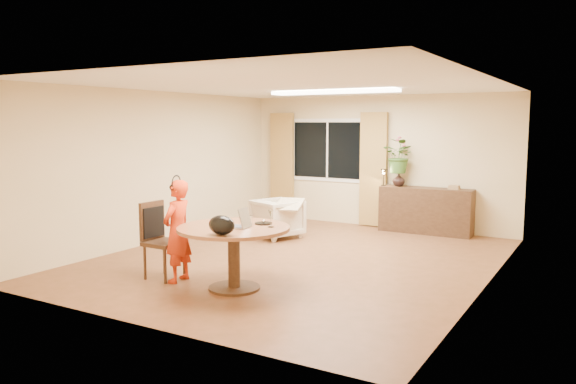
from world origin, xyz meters
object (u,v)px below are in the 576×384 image
object	(u,v)px
dining_chair	(164,241)
armchair	(278,218)
sideboard	(426,211)
dining_table	(234,240)
child	(178,231)

from	to	relation	value
dining_chair	armchair	bearing A→B (deg)	93.20
dining_chair	sideboard	size ratio (longest dim) A/B	0.59
dining_table	dining_chair	world-z (taller)	dining_chair
child	armchair	size ratio (longest dim) A/B	1.73
dining_table	sideboard	size ratio (longest dim) A/B	0.81
dining_chair	child	xyz separation A→B (m)	(0.25, -0.02, 0.16)
dining_chair	armchair	size ratio (longest dim) A/B	1.32
dining_table	child	size ratio (longest dim) A/B	1.04
dining_chair	sideboard	distance (m)	5.24
sideboard	dining_chair	bearing A→B (deg)	-113.47
dining_chair	child	distance (m)	0.30
armchair	sideboard	world-z (taller)	sideboard
armchair	sideboard	size ratio (longest dim) A/B	0.45
dining_table	dining_chair	size ratio (longest dim) A/B	1.36
armchair	dining_table	bearing A→B (deg)	133.04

